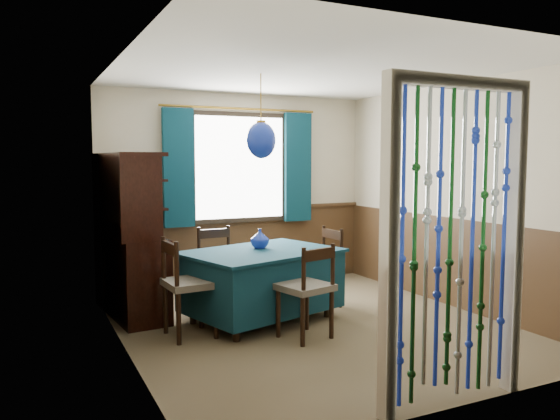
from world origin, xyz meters
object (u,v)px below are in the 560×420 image
sideboard (130,259)px  vase_sideboard (130,223)px  dining_table (261,280)px  chair_near (307,288)px  pendant_lamp (261,140)px  bowl_shelf (141,204)px  chair_right (321,264)px  vase_table (260,239)px  chair_far (219,265)px  chair_left (187,284)px

sideboard → vase_sideboard: 0.45m
dining_table → chair_near: 0.74m
pendant_lamp → bowl_shelf: pendant_lamp is taller
dining_table → vase_sideboard: 1.64m
chair_right → vase_table: bearing=93.4°
dining_table → chair_near: size_ratio=1.96×
pendant_lamp → chair_right: bearing=15.6°
chair_far → chair_left: bearing=51.9°
dining_table → sideboard: (-1.17, 0.81, 0.17)m
vase_table → bowl_shelf: (-1.16, 0.33, 0.39)m
sideboard → vase_table: 1.41m
chair_near → chair_right: 1.18m
pendant_lamp → chair_near: bearing=-78.8°
chair_far → bowl_shelf: bowl_shelf is taller
chair_far → chair_right: bearing=153.4°
dining_table → chair_left: bearing=176.6°
pendant_lamp → vase_sideboard: bearing=135.9°
pendant_lamp → vase_table: (0.04, 0.14, -1.03)m
chair_near → chair_right: (0.70, 0.96, -0.00)m
dining_table → chair_far: chair_far is taller
vase_table → dining_table: bearing=-107.3°
pendant_lamp → vase_sideboard: 1.79m
chair_right → chair_near: bearing=140.5°
chair_right → chair_far: bearing=63.0°
dining_table → sideboard: size_ratio=1.01×
dining_table → sideboard: 1.44m
chair_near → vase_table: bearing=82.4°
dining_table → chair_right: size_ratio=1.97×
dining_table → bowl_shelf: bearing=141.4°
chair_far → vase_table: 0.70m
chair_far → chair_left: 1.08m
dining_table → bowl_shelf: 1.44m
bowl_shelf → chair_right: bearing=-6.8°
chair_right → chair_left: bearing=100.8°
sideboard → pendant_lamp: size_ratio=2.05×
chair_far → pendant_lamp: (0.21, -0.70, 1.37)m
chair_near → sideboard: size_ratio=0.52×
chair_right → bowl_shelf: size_ratio=3.97×
chair_far → vase_table: vase_table is taller
chair_right → bowl_shelf: 2.10m
chair_left → vase_sideboard: size_ratio=5.36×
chair_far → pendant_lamp: pendant_lamp is taller
dining_table → chair_left: size_ratio=1.87×
chair_left → chair_right: size_ratio=1.05×
sideboard → vase_sideboard: sideboard is taller
vase_table → vase_sideboard: vase_sideboard is taller
chair_left → pendant_lamp: (0.84, 0.18, 1.35)m
chair_right → sideboard: (-2.02, 0.57, 0.13)m
vase_table → bowl_shelf: 1.26m
chair_far → dining_table: bearing=104.1°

